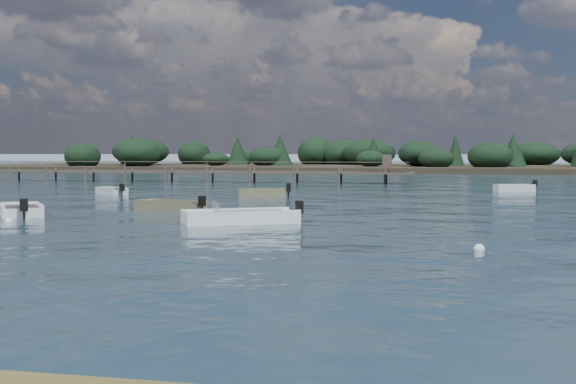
% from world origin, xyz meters
% --- Properties ---
extents(ground, '(400.00, 400.00, 0.00)m').
position_xyz_m(ground, '(0.00, 60.00, 0.00)').
color(ground, '#152732').
rests_on(ground, ground).
extents(tender_far_grey, '(2.87, 2.60, 1.00)m').
position_xyz_m(tender_far_grey, '(-12.99, 26.33, 0.14)').
color(tender_far_grey, '#B1B7B9').
rests_on(tender_far_grey, ground).
extents(tender_far_white, '(3.39, 2.06, 1.14)m').
position_xyz_m(tender_far_white, '(-2.15, 25.40, 0.16)').
color(tender_far_white, '#6F694A').
rests_on(tender_far_white, ground).
extents(dinghy_extra_a, '(3.12, 3.36, 1.12)m').
position_xyz_m(dinghy_extra_a, '(-9.38, 9.90, 0.15)').
color(dinghy_extra_a, silver).
rests_on(dinghy_extra_a, ground).
extents(dinghy_mid_white_a, '(4.83, 3.75, 1.15)m').
position_xyz_m(dinghy_mid_white_a, '(1.18, 8.80, 0.15)').
color(dinghy_mid_white_a, silver).
rests_on(dinghy_mid_white_a, ground).
extents(tender_far_grey_b, '(3.21, 2.00, 1.08)m').
position_xyz_m(tender_far_grey_b, '(14.23, 36.10, 0.15)').
color(tender_far_grey_b, '#B1B7B9').
rests_on(tender_far_grey_b, ground).
extents(dinghy_mid_grey, '(4.04, 2.69, 1.02)m').
position_xyz_m(dinghy_mid_grey, '(-3.96, 14.28, 0.14)').
color(dinghy_mid_grey, '#6F694A').
rests_on(dinghy_mid_grey, ground).
extents(buoy_b, '(0.32, 0.32, 0.32)m').
position_xyz_m(buoy_b, '(10.26, 2.72, 0.00)').
color(buoy_b, white).
rests_on(buoy_b, ground).
extents(buoy_c, '(0.32, 0.32, 0.32)m').
position_xyz_m(buoy_c, '(-8.26, 7.30, 0.00)').
color(buoy_c, white).
rests_on(buoy_c, ground).
extents(jetty, '(64.50, 3.20, 3.40)m').
position_xyz_m(jetty, '(-21.74, 47.99, 0.98)').
color(jetty, '#453A32').
rests_on(jetty, ground).
extents(far_headland, '(190.00, 40.00, 5.80)m').
position_xyz_m(far_headland, '(25.00, 100.00, 1.96)').
color(far_headland, black).
rests_on(far_headland, ground).
extents(distant_haze, '(280.00, 20.00, 2.40)m').
position_xyz_m(distant_haze, '(-90.00, 230.00, 0.00)').
color(distant_haze, '#8B9FAC').
rests_on(distant_haze, ground).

